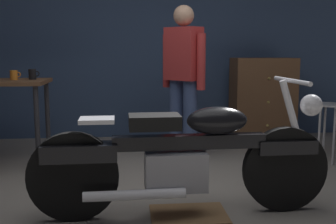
{
  "coord_description": "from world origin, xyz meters",
  "views": [
    {
      "loc": [
        -0.33,
        -2.91,
        1.2
      ],
      "look_at": [
        0.01,
        0.7,
        0.65
      ],
      "focal_mm": 43.71,
      "sensor_mm": 36.0,
      "label": 1
    }
  ],
  "objects_px": {
    "shop_stool": "(330,117)",
    "wooden_dresser": "(262,100)",
    "mug_black_matte": "(33,74)",
    "motorcycle": "(185,156)",
    "person_standing": "(183,76)",
    "mug_orange_travel": "(14,75)"
  },
  "relations": [
    {
      "from": "motorcycle",
      "to": "mug_black_matte",
      "type": "bearing_deg",
      "value": 131.26
    },
    {
      "from": "mug_orange_travel",
      "to": "mug_black_matte",
      "type": "xyz_separation_m",
      "value": [
        0.18,
        0.03,
        0.01
      ]
    },
    {
      "from": "person_standing",
      "to": "shop_stool",
      "type": "bearing_deg",
      "value": -142.21
    },
    {
      "from": "motorcycle",
      "to": "mug_orange_travel",
      "type": "height_order",
      "value": "mug_orange_travel"
    },
    {
      "from": "wooden_dresser",
      "to": "mug_black_matte",
      "type": "relative_size",
      "value": 9.94
    },
    {
      "from": "motorcycle",
      "to": "shop_stool",
      "type": "xyz_separation_m",
      "value": [
        1.73,
        1.27,
        0.05
      ]
    },
    {
      "from": "mug_black_matte",
      "to": "wooden_dresser",
      "type": "bearing_deg",
      "value": 17.78
    },
    {
      "from": "motorcycle",
      "to": "shop_stool",
      "type": "relative_size",
      "value": 3.42
    },
    {
      "from": "motorcycle",
      "to": "person_standing",
      "type": "distance_m",
      "value": 1.62
    },
    {
      "from": "wooden_dresser",
      "to": "mug_orange_travel",
      "type": "distance_m",
      "value": 3.08
    },
    {
      "from": "person_standing",
      "to": "wooden_dresser",
      "type": "xyz_separation_m",
      "value": [
        1.17,
        0.84,
        -0.38
      ]
    },
    {
      "from": "shop_stool",
      "to": "wooden_dresser",
      "type": "bearing_deg",
      "value": 108.6
    },
    {
      "from": "wooden_dresser",
      "to": "mug_black_matte",
      "type": "height_order",
      "value": "wooden_dresser"
    },
    {
      "from": "motorcycle",
      "to": "wooden_dresser",
      "type": "xyz_separation_m",
      "value": [
        1.36,
        2.38,
        0.1
      ]
    },
    {
      "from": "motorcycle",
      "to": "wooden_dresser",
      "type": "bearing_deg",
      "value": 58.89
    },
    {
      "from": "wooden_dresser",
      "to": "mug_black_matte",
      "type": "distance_m",
      "value": 2.9
    },
    {
      "from": "wooden_dresser",
      "to": "mug_orange_travel",
      "type": "relative_size",
      "value": 10.06
    },
    {
      "from": "wooden_dresser",
      "to": "motorcycle",
      "type": "bearing_deg",
      "value": -119.74
    },
    {
      "from": "shop_stool",
      "to": "mug_black_matte",
      "type": "xyz_separation_m",
      "value": [
        -3.11,
        0.23,
        0.46
      ]
    },
    {
      "from": "wooden_dresser",
      "to": "person_standing",
      "type": "bearing_deg",
      "value": -144.34
    },
    {
      "from": "wooden_dresser",
      "to": "mug_orange_travel",
      "type": "bearing_deg",
      "value": -162.62
    },
    {
      "from": "motorcycle",
      "to": "wooden_dresser",
      "type": "relative_size",
      "value": 1.99
    }
  ]
}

